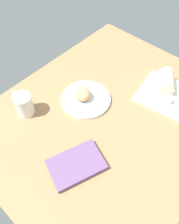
# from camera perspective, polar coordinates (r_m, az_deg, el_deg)

# --- Properties ---
(dining_table) EXTENTS (1.10, 0.90, 0.04)m
(dining_table) POSITION_cam_1_polar(r_m,az_deg,el_deg) (1.04, 4.62, -1.23)
(dining_table) COLOR #9E754C
(dining_table) RESTS_ON ground
(round_plate) EXTENTS (0.23, 0.23, 0.01)m
(round_plate) POSITION_cam_1_polar(r_m,az_deg,el_deg) (1.06, -0.88, 3.20)
(round_plate) COLOR white
(round_plate) RESTS_ON dining_table
(scone_pastry) EXTENTS (0.09, 0.10, 0.05)m
(scone_pastry) POSITION_cam_1_polar(r_m,az_deg,el_deg) (1.04, -1.84, 4.45)
(scone_pastry) COLOR tan
(scone_pastry) RESTS_ON round_plate
(square_plate) EXTENTS (0.26, 0.26, 0.02)m
(square_plate) POSITION_cam_1_polar(r_m,az_deg,el_deg) (1.14, 18.10, 4.27)
(square_plate) COLOR white
(square_plate) RESTS_ON dining_table
(sauce_cup) EXTENTS (0.05, 0.05, 0.02)m
(sauce_cup) POSITION_cam_1_polar(r_m,az_deg,el_deg) (1.09, 18.59, 3.01)
(sauce_cup) COLOR silver
(sauce_cup) RESTS_ON square_plate
(breakfast_wrap) EXTENTS (0.14, 0.12, 0.07)m
(breakfast_wrap) POSITION_cam_1_polar(r_m,az_deg,el_deg) (1.14, 18.47, 7.23)
(breakfast_wrap) COLOR beige
(breakfast_wrap) RESTS_ON square_plate
(book_stack) EXTENTS (0.24, 0.20, 0.02)m
(book_stack) POSITION_cam_1_polar(r_m,az_deg,el_deg) (0.89, -3.29, -12.87)
(book_stack) COLOR #6B4C7A
(book_stack) RESTS_ON dining_table
(coffee_mug) EXTENTS (0.08, 0.13, 0.10)m
(coffee_mug) POSITION_cam_1_polar(r_m,az_deg,el_deg) (1.03, -16.05, 1.94)
(coffee_mug) COLOR white
(coffee_mug) RESTS_ON dining_table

